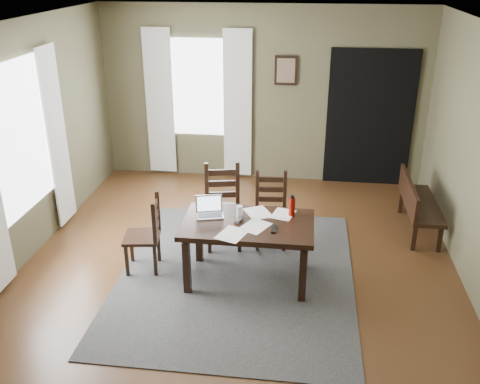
# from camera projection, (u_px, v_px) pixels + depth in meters

# --- Properties ---
(ground) EXTENTS (5.00, 6.00, 0.01)m
(ground) POSITION_uv_depth(u_px,v_px,m) (237.00, 276.00, 6.05)
(ground) COLOR #492C16
(room_shell) EXTENTS (5.02, 6.02, 2.71)m
(room_shell) POSITION_uv_depth(u_px,v_px,m) (236.00, 121.00, 5.32)
(room_shell) COLOR brown
(room_shell) RESTS_ON ground
(rug) EXTENTS (2.60, 3.20, 0.01)m
(rug) POSITION_uv_depth(u_px,v_px,m) (237.00, 275.00, 6.05)
(rug) COLOR #363636
(rug) RESTS_ON ground
(dining_table) EXTENTS (1.40, 0.84, 0.70)m
(dining_table) POSITION_uv_depth(u_px,v_px,m) (248.00, 230.00, 5.72)
(dining_table) COLOR black
(dining_table) RESTS_ON rug
(chair_end) EXTENTS (0.44, 0.44, 0.89)m
(chair_end) POSITION_uv_depth(u_px,v_px,m) (146.00, 235.00, 6.00)
(chair_end) COLOR black
(chair_end) RESTS_ON rug
(chair_back_left) EXTENTS (0.53, 0.53, 1.02)m
(chair_back_left) POSITION_uv_depth(u_px,v_px,m) (223.00, 207.00, 6.53)
(chair_back_left) COLOR black
(chair_back_left) RESTS_ON rug
(chair_back_right) EXTENTS (0.43, 0.43, 0.91)m
(chair_back_right) POSITION_uv_depth(u_px,v_px,m) (271.00, 210.00, 6.56)
(chair_back_right) COLOR black
(chair_back_right) RESTS_ON rug
(bench) EXTENTS (0.40, 1.24, 0.70)m
(bench) POSITION_uv_depth(u_px,v_px,m) (417.00, 201.00, 6.88)
(bench) COLOR black
(bench) RESTS_ON ground
(laptop) EXTENTS (0.34, 0.30, 0.20)m
(laptop) POSITION_uv_depth(u_px,v_px,m) (209.00, 210.00, 5.84)
(laptop) COLOR #B7B7BC
(laptop) RESTS_ON dining_table
(computer_mouse) EXTENTS (0.08, 0.10, 0.03)m
(computer_mouse) POSITION_uv_depth(u_px,v_px,m) (239.00, 221.00, 5.69)
(computer_mouse) COLOR #3F3F42
(computer_mouse) RESTS_ON dining_table
(tv_remote) EXTENTS (0.05, 0.17, 0.02)m
(tv_remote) POSITION_uv_depth(u_px,v_px,m) (274.00, 229.00, 5.53)
(tv_remote) COLOR black
(tv_remote) RESTS_ON dining_table
(drinking_glass) EXTENTS (0.07, 0.07, 0.15)m
(drinking_glass) POSITION_uv_depth(u_px,v_px,m) (239.00, 212.00, 5.74)
(drinking_glass) COLOR silver
(drinking_glass) RESTS_ON dining_table
(water_bottle) EXTENTS (0.07, 0.07, 0.24)m
(water_bottle) POSITION_uv_depth(u_px,v_px,m) (292.00, 206.00, 5.80)
(water_bottle) COLOR #AC1B0D
(water_bottle) RESTS_ON dining_table
(paper_b) EXTENTS (0.36, 0.39, 0.00)m
(paper_b) POSITION_uv_depth(u_px,v_px,m) (255.00, 226.00, 5.60)
(paper_b) COLOR white
(paper_b) RESTS_ON dining_table
(paper_c) EXTENTS (0.36, 0.40, 0.00)m
(paper_c) POSITION_uv_depth(u_px,v_px,m) (258.00, 213.00, 5.90)
(paper_c) COLOR white
(paper_c) RESTS_ON dining_table
(paper_d) EXTENTS (0.29, 0.34, 0.00)m
(paper_d) POSITION_uv_depth(u_px,v_px,m) (283.00, 214.00, 5.87)
(paper_d) COLOR white
(paper_d) RESTS_ON dining_table
(paper_e) EXTENTS (0.35, 0.39, 0.00)m
(paper_e) POSITION_uv_depth(u_px,v_px,m) (232.00, 234.00, 5.44)
(paper_e) COLOR white
(paper_e) RESTS_ON dining_table
(window_left) EXTENTS (0.01, 1.30, 1.70)m
(window_left) POSITION_uv_depth(u_px,v_px,m) (19.00, 139.00, 5.94)
(window_left) COLOR white
(window_left) RESTS_ON ground
(window_back) EXTENTS (1.00, 0.01, 1.50)m
(window_back) POSITION_uv_depth(u_px,v_px,m) (198.00, 88.00, 8.28)
(window_back) COLOR white
(window_back) RESTS_ON ground
(curtain_left_far) EXTENTS (0.03, 0.48, 2.30)m
(curtain_left_far) POSITION_uv_depth(u_px,v_px,m) (57.00, 138.00, 6.78)
(curtain_left_far) COLOR silver
(curtain_left_far) RESTS_ON ground
(curtain_back_left) EXTENTS (0.44, 0.03, 2.30)m
(curtain_back_left) POSITION_uv_depth(u_px,v_px,m) (160.00, 103.00, 8.43)
(curtain_back_left) COLOR silver
(curtain_back_left) RESTS_ON ground
(curtain_back_right) EXTENTS (0.44, 0.03, 2.30)m
(curtain_back_right) POSITION_uv_depth(u_px,v_px,m) (238.00, 105.00, 8.28)
(curtain_back_right) COLOR silver
(curtain_back_right) RESTS_ON ground
(framed_picture) EXTENTS (0.34, 0.03, 0.44)m
(framed_picture) POSITION_uv_depth(u_px,v_px,m) (286.00, 70.00, 8.00)
(framed_picture) COLOR black
(framed_picture) RESTS_ON ground
(doorway_back) EXTENTS (1.30, 0.03, 2.10)m
(doorway_back) POSITION_uv_depth(u_px,v_px,m) (370.00, 119.00, 8.13)
(doorway_back) COLOR black
(doorway_back) RESTS_ON ground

